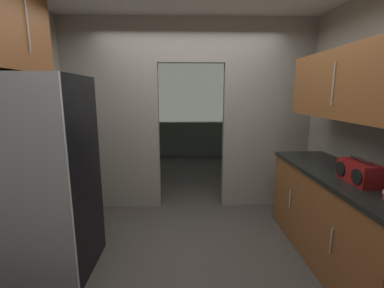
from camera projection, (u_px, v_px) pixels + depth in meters
name	position (u px, v px, depth m)	size (l,w,h in m)	color
ground	(192.00, 260.00, 2.66)	(20.00, 20.00, 0.00)	#47423D
kitchen_partition	(188.00, 111.00, 3.74)	(3.51, 0.12, 2.69)	#9E998C
adjoining_room_shell	(187.00, 108.00, 5.88)	(3.51, 3.24, 2.69)	gray
refrigerator	(46.00, 179.00, 2.36)	(0.75, 0.78, 1.83)	black
lower_cabinet_run	(338.00, 218.00, 2.56)	(0.63, 1.93, 0.93)	brown
upper_cabinet_counterside	(353.00, 84.00, 2.32)	(0.36, 1.74, 0.63)	brown
upper_cabinet_fridgeside	(5.00, 22.00, 2.19)	(0.36, 0.82, 0.81)	brown
boombox	(359.00, 172.00, 2.20)	(0.20, 0.37, 0.21)	maroon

